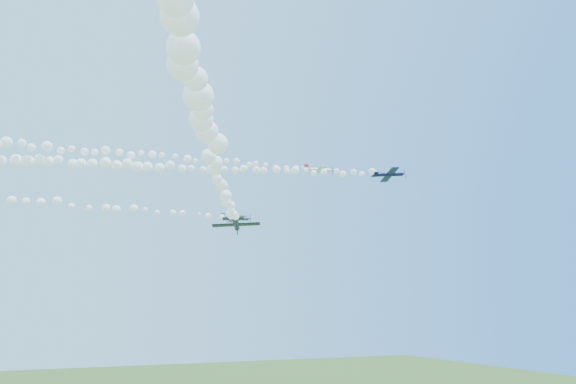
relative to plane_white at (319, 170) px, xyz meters
name	(u,v)px	position (x,y,z in m)	size (l,w,h in m)	color
plane_white	(319,170)	(0.00, 0.00, 0.00)	(7.55, 7.95, 2.03)	white
smoke_trail_white	(130,154)	(-43.59, 4.59, -0.31)	(82.73, 11.18, 3.14)	white
plane_navy	(389,174)	(11.91, -12.02, -3.00)	(8.16, 8.61, 2.19)	#0D1139
smoke_trail_navy	(197,167)	(-29.94, -0.73, -3.22)	(79.11, 23.52, 3.16)	white
plane_grey	(236,219)	(-19.52, 3.49, -12.98)	(7.54, 7.86, 2.01)	#384052
smoke_trail_grey	(43,202)	(-58.95, 0.32, -13.40)	(74.44, 8.49, 3.32)	white
plane_black	(236,224)	(-28.15, -24.81, -19.61)	(7.93, 7.47, 2.81)	black
smoke_trail_black	(213,150)	(-41.31, -60.18, -19.85)	(26.55, 66.69, 3.05)	white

